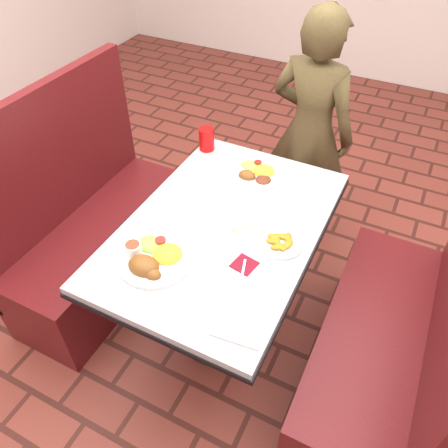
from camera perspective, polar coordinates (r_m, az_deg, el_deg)
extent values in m
plane|color=brown|center=(2.49, 0.00, -12.75)|extent=(7.00, 7.00, 0.00)
cube|color=#BABDC0|center=(1.93, 0.00, -0.38)|extent=(0.80, 1.20, 0.03)
cube|color=black|center=(1.95, 0.00, -0.97)|extent=(0.81, 1.21, 0.02)
cylinder|color=black|center=(2.21, 0.00, -7.50)|extent=(0.10, 0.10, 0.69)
cube|color=black|center=(2.48, 0.00, -12.55)|extent=(0.55, 0.08, 0.03)
cube|color=black|center=(2.48, 0.00, -12.55)|extent=(0.08, 0.55, 0.03)
cube|color=maroon|center=(2.62, -14.89, -3.44)|extent=(0.45, 1.20, 0.45)
cube|color=maroon|center=(2.45, -20.90, 6.06)|extent=(0.06, 1.20, 0.95)
cube|color=maroon|center=(2.23, 18.27, -15.99)|extent=(0.45, 1.20, 0.45)
imported|color=brown|center=(2.65, 11.17, 11.65)|extent=(0.57, 0.42, 1.43)
cylinder|color=white|center=(1.78, -8.95, -4.62)|extent=(0.30, 0.30, 0.02)
ellipsoid|color=yellow|center=(1.76, -7.47, -3.35)|extent=(0.12, 0.12, 0.06)
ellipsoid|color=#91C54F|center=(1.81, -9.56, -2.26)|extent=(0.12, 0.10, 0.04)
cylinder|color=red|center=(1.81, -8.30, -2.09)|extent=(0.04, 0.04, 0.01)
ellipsoid|color=brown|center=(1.72, -10.55, -4.78)|extent=(0.13, 0.10, 0.08)
ellipsoid|color=brown|center=(1.70, -9.41, -6.06)|extent=(0.07, 0.05, 0.05)
cylinder|color=white|center=(1.80, -11.79, -3.14)|extent=(0.07, 0.07, 0.04)
cylinder|color=#612C12|center=(1.78, -11.88, -2.66)|extent=(0.06, 0.06, 0.01)
cylinder|color=white|center=(2.19, 4.19, 6.44)|extent=(0.26, 0.26, 0.02)
ellipsoid|color=yellow|center=(2.19, 5.29, 7.37)|extent=(0.11, 0.11, 0.05)
ellipsoid|color=#91C54F|center=(2.23, 3.57, 7.95)|extent=(0.11, 0.09, 0.03)
cylinder|color=red|center=(2.24, 4.46, 8.06)|extent=(0.04, 0.04, 0.01)
ellipsoid|color=brown|center=(2.14, 5.17, 6.03)|extent=(0.08, 0.08, 0.03)
ellipsoid|color=brown|center=(2.15, 3.05, 6.76)|extent=(0.09, 0.07, 0.05)
cylinder|color=white|center=(1.84, 7.41, -2.54)|extent=(0.18, 0.18, 0.01)
cube|color=maroon|center=(1.75, 2.68, -5.31)|extent=(0.11, 0.11, 0.00)
cube|color=silver|center=(1.73, 2.53, -6.03)|extent=(0.04, 0.11, 0.00)
cylinder|color=red|center=(2.36, -2.29, 11.04)|extent=(0.08, 0.08, 0.12)
cube|color=silver|center=(1.57, 2.02, -13.25)|extent=(0.19, 0.15, 0.01)
cube|color=silver|center=(1.75, -7.07, -5.22)|extent=(0.05, 0.18, 0.00)
cube|color=silver|center=(1.75, -7.96, -5.57)|extent=(0.06, 0.13, 0.00)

